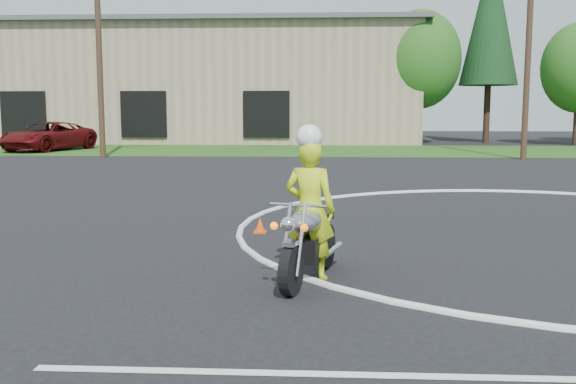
{
  "coord_description": "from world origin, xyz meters",
  "views": [
    {
      "loc": [
        -4.4,
        -9.46,
        2.35
      ],
      "look_at": [
        -4.92,
        0.17,
        1.1
      ],
      "focal_mm": 40.0,
      "sensor_mm": 36.0,
      "label": 1
    }
  ],
  "objects": [
    {
      "name": "primary_motorcycle",
      "position": [
        -4.57,
        -0.87,
        0.56
      ],
      "size": [
        0.99,
        2.15,
        1.16
      ],
      "rotation": [
        0.0,
        0.0,
        -0.29
      ],
      "color": "black",
      "rests_on": "ground"
    },
    {
      "name": "rider_primary_grp",
      "position": [
        -4.57,
        -0.73,
        1.04
      ],
      "size": [
        0.81,
        0.65,
        2.15
      ],
      "rotation": [
        0.0,
        0.0,
        -0.29
      ],
      "color": "#C2DC17",
      "rests_on": "ground"
    },
    {
      "name": "utility_poles",
      "position": [
        5.0,
        21.0,
        5.2
      ],
      "size": [
        41.6,
        1.12,
        10.0
      ],
      "color": "#473321",
      "rests_on": "ground"
    },
    {
      "name": "pickup_grp",
      "position": [
        -19.85,
        26.02,
        0.81
      ],
      "size": [
        4.32,
        6.39,
        1.63
      ],
      "rotation": [
        0.0,
        0.0,
        -0.3
      ],
      "color": "#4D080B",
      "rests_on": "ground"
    },
    {
      "name": "grass_strip",
      "position": [
        0.0,
        27.0,
        0.01
      ],
      "size": [
        120.0,
        10.0,
        0.02
      ],
      "primitive_type": "cube",
      "color": "#1E4714",
      "rests_on": "ground"
    },
    {
      "name": "warehouse",
      "position": [
        -18.0,
        39.99,
        4.16
      ],
      "size": [
        41.0,
        17.0,
        8.3
      ],
      "color": "tan",
      "rests_on": "ground"
    }
  ]
}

